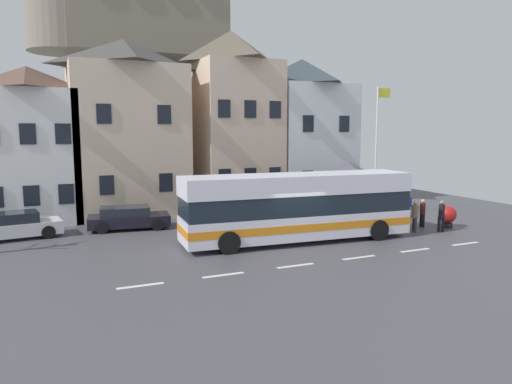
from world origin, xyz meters
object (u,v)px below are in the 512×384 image
Objects in this scene: parked_car_01 at (375,200)px; pedestrian_02 at (415,215)px; parked_car_03 at (128,218)px; flagpole at (377,143)px; bus_shelter at (347,171)px; pedestrian_01 at (441,215)px; townhouse_02 at (231,120)px; transit_bus at (298,208)px; townhouse_01 at (126,128)px; townhouse_03 at (301,131)px; public_bench at (325,207)px; pedestrian_00 at (400,212)px; pedestrian_03 at (422,213)px; townhouse_00 at (30,144)px; parked_car_00 at (312,203)px; hilltop_castle at (140,110)px; parked_car_02 at (14,226)px; harbour_buoy at (447,215)px.

pedestrian_02 reaches higher than parked_car_01.
parked_car_03 is 15.19m from flagpole.
bus_shelter reaches higher than pedestrian_02.
pedestrian_01 is at bearing -95.71° from parked_car_01.
parked_car_01 is at bearing -34.63° from townhouse_02.
townhouse_01 is at bearing 121.64° from transit_bus.
townhouse_03 is 6.47× the size of public_bench.
parked_car_03 is 2.85× the size of pedestrian_00.
pedestrian_03 is at bearing -59.07° from townhouse_02.
townhouse_00 is at bearing -177.05° from townhouse_01.
parked_car_00 is 6.92m from pedestrian_03.
flagpole is (-0.37, 4.99, 3.62)m from pedestrian_01.
parked_car_03 is at bearing 153.79° from pedestrian_01.
townhouse_01 is at bearing 136.37° from pedestrian_02.
pedestrian_01 reaches higher than parked_car_00.
hilltop_castle is 27.06m from parked_car_01.
pedestrian_01 is at bearing -68.31° from public_bench.
public_bench is at bearing 141.07° from flagpole.
parked_car_00 is 0.60× the size of flagpole.
townhouse_01 reaches higher than parked_car_00.
parked_car_00 is 1.07× the size of parked_car_03.
townhouse_02 reaches higher than bus_shelter.
pedestrian_01 is at bearing -27.21° from parked_car_02.
townhouse_00 reaches higher than bus_shelter.
townhouse_01 reaches higher than pedestrian_00.
pedestrian_01 is 6.17m from flagpole.
public_bench is (0.65, -0.47, -0.19)m from parked_car_00.
hilltop_castle is 21.28× the size of pedestrian_01.
pedestrian_01 is at bearing -19.64° from parked_car_03.
hilltop_castle reaches higher than townhouse_02.
pedestrian_02 is at bearing -86.55° from pedestrian_00.
parked_car_00 is at bearing 57.97° from transit_bus.
parked_car_03 is (-0.88, -5.38, -4.84)m from townhouse_01.
townhouse_02 is at bearing 88.58° from transit_bus.
transit_bus is (-6.67, -11.74, -3.61)m from townhouse_03.
bus_shelter is at bearing 138.04° from harbour_buoy.
townhouse_03 reaches higher than parked_car_01.
townhouse_02 is 7.74× the size of pedestrian_00.
pedestrian_02 is (18.28, -11.84, -3.56)m from townhouse_00.
transit_bus is 3.12× the size of bus_shelter.
townhouse_02 is 7.78× the size of pedestrian_03.
townhouse_02 is at bearing 120.93° from pedestrian_03.
townhouse_00 is at bearing 170.09° from parked_car_01.
townhouse_02 is 18.47m from hilltop_castle.
hilltop_castle is 33.07m from pedestrian_01.
townhouse_03 reaches higher than parked_car_00.
pedestrian_02 is (-2.52, -6.59, 0.26)m from parked_car_01.
bus_shelter is 0.82× the size of parked_car_02.
transit_bus reaches higher than harbour_buoy.
townhouse_03 reaches higher than bus_shelter.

